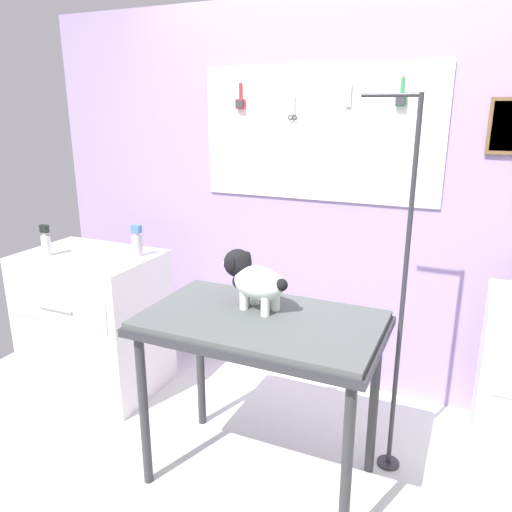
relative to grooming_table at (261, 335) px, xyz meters
name	(u,v)px	position (x,y,z in m)	size (l,w,h in m)	color
rear_wall_panel	(341,203)	(0.07, 1.02, 0.42)	(4.00, 0.11, 2.30)	#9D85BE
grooming_table	(261,335)	(0.00, 0.00, 0.00)	(1.06, 0.63, 0.83)	#2D2D33
grooming_arm	(400,310)	(0.54, 0.33, 0.08)	(0.29, 0.11, 1.76)	#2D2D33
dog	(253,279)	(-0.08, 0.08, 0.22)	(0.35, 0.22, 0.26)	white
counter_left	(95,321)	(-1.28, 0.35, -0.31)	(0.80, 0.58, 0.86)	silver
detangler_spray	(137,243)	(-0.98, 0.43, 0.20)	(0.06, 0.06, 0.19)	#B3ABB0
shampoo_bottle	(46,243)	(-1.48, 0.23, 0.20)	(0.05, 0.05, 0.19)	#B3B8B3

